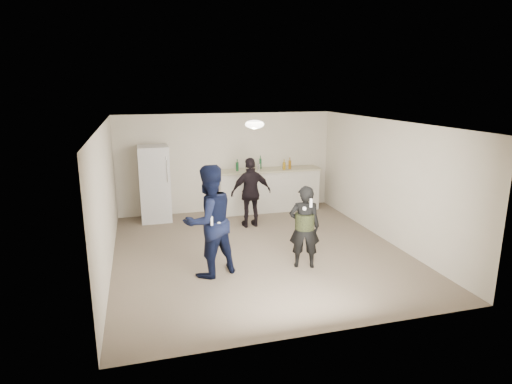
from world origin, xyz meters
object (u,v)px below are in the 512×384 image
object	(u,v)px
fridge	(155,184)
man	(209,221)
counter	(268,191)
shaker	(259,167)
woman	(304,227)
spectator	(251,193)

from	to	relation	value
fridge	man	size ratio (longest dim) A/B	0.94
counter	shaker	xyz separation A→B (m)	(-0.29, -0.10, 0.65)
fridge	woman	xyz separation A→B (m)	(2.41, -3.52, -0.15)
shaker	man	size ratio (longest dim) A/B	0.09
shaker	woman	xyz separation A→B (m)	(-0.15, -3.49, -0.43)
fridge	man	xyz separation A→B (m)	(0.74, -3.40, 0.06)
counter	fridge	bearing A→B (deg)	-178.59
shaker	fridge	bearing A→B (deg)	179.34
woman	spectator	xyz separation A→B (m)	(-0.33, 2.45, 0.05)
man	counter	bearing A→B (deg)	-143.79
counter	fridge	world-z (taller)	fridge
man	spectator	size ratio (longest dim) A/B	1.20
counter	shaker	world-z (taller)	shaker
counter	fridge	xyz separation A→B (m)	(-2.85, -0.07, 0.38)
spectator	counter	bearing A→B (deg)	-126.02
fridge	counter	bearing A→B (deg)	1.41
man	spectator	world-z (taller)	man
woman	shaker	bearing A→B (deg)	-74.99
counter	man	world-z (taller)	man
fridge	man	world-z (taller)	man
fridge	shaker	bearing A→B (deg)	-0.66
fridge	spectator	size ratio (longest dim) A/B	1.12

